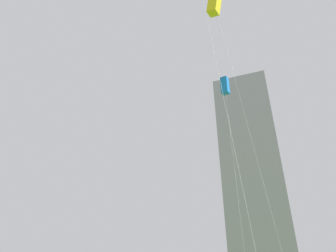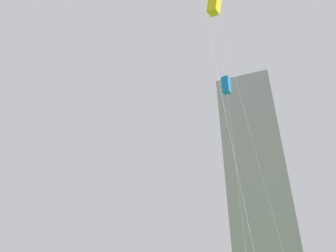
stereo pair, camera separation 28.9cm
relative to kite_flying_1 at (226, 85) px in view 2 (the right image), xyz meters
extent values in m
cylinder|color=silver|center=(0.97, -2.59, -12.73)|extent=(1.96, 5.21, 25.53)
cube|color=blue|center=(0.00, 0.01, 0.04)|extent=(0.95, 1.07, 2.16)
cylinder|color=silver|center=(4.49, -8.77, -11.49)|extent=(2.81, 1.05, 27.99)
cube|color=yellow|center=(3.09, -9.29, 2.50)|extent=(1.50, 1.14, 2.58)
cylinder|color=silver|center=(5.24, -16.08, -11.06)|extent=(2.52, 0.06, 28.86)
cube|color=#939399|center=(-26.21, 98.05, 24.65)|extent=(26.42, 20.38, 100.27)
camera|label=1|loc=(10.30, -29.60, -23.54)|focal=35.39mm
camera|label=2|loc=(10.54, -29.44, -23.54)|focal=35.39mm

